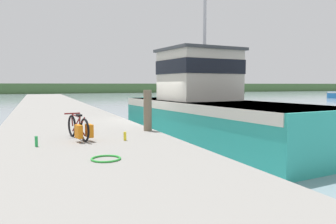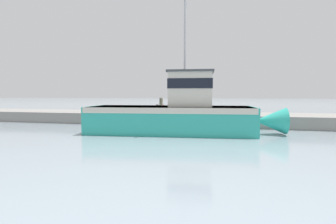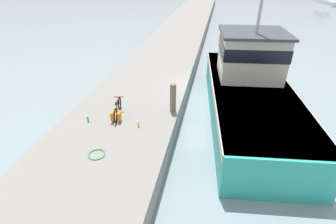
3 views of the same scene
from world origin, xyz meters
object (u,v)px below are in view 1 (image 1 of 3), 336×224
object	(u,v)px
boat_orange_near	(173,93)
bicycle_touring	(80,128)
water_bottle_on_curb	(36,141)
fishing_boat_main	(209,109)
mooring_post	(148,110)
water_bottle_by_bike	(125,136)

from	to	relation	value
boat_orange_near	bicycle_touring	xyz separation A→B (m)	(-22.20, -46.38, 0.39)
boat_orange_near	water_bottle_on_curb	bearing A→B (deg)	-127.53
fishing_boat_main	mooring_post	world-z (taller)	fishing_boat_main
fishing_boat_main	water_bottle_by_bike	distance (m)	5.81
water_bottle_on_curb	bicycle_touring	bearing A→B (deg)	27.50
boat_orange_near	water_bottle_by_bike	bearing A→B (deg)	-125.39
mooring_post	water_bottle_by_bike	distance (m)	1.98
fishing_boat_main	bicycle_touring	size ratio (longest dim) A/B	7.57
water_bottle_by_bike	water_bottle_on_curb	bearing A→B (deg)	-178.91
fishing_boat_main	boat_orange_near	world-z (taller)	fishing_boat_main
boat_orange_near	mooring_post	xyz separation A→B (m)	(-19.97, -45.37, 0.73)
bicycle_touring	mooring_post	distance (m)	2.47
bicycle_touring	water_bottle_by_bike	size ratio (longest dim) A/B	7.15
fishing_boat_main	bicycle_touring	xyz separation A→B (m)	(-5.61, -3.11, -0.14)
boat_orange_near	mooring_post	size ratio (longest dim) A/B	6.21
mooring_post	water_bottle_on_curb	xyz separation A→B (m)	(-3.31, -1.57, -0.52)
water_bottle_on_curb	boat_orange_near	bearing A→B (deg)	63.62
bicycle_touring	water_bottle_by_bike	bearing A→B (deg)	-37.37
bicycle_touring	water_bottle_on_curb	distance (m)	1.24
fishing_boat_main	bicycle_touring	world-z (taller)	fishing_boat_main
mooring_post	water_bottle_by_bike	bearing A→B (deg)	-126.80
fishing_boat_main	boat_orange_near	size ratio (longest dim) A/B	1.55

